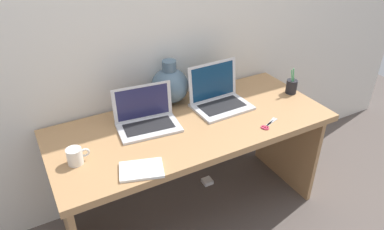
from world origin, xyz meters
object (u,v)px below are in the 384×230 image
object	(u,v)px
coffee_mug	(75,156)
scissors	(267,126)
notebook_stack	(141,170)
laptop_right	(218,95)
power_brick	(207,181)
laptop_left	(146,116)
green_vase	(170,85)
pen_cup	(292,86)

from	to	relation	value
coffee_mug	scissors	bearing A→B (deg)	-10.10
notebook_stack	coffee_mug	xyz separation A→B (m)	(-0.25, 0.21, 0.03)
laptop_right	power_brick	xyz separation A→B (m)	(-0.00, 0.08, -0.76)
laptop_left	green_vase	bearing A→B (deg)	37.17
laptop_right	green_vase	distance (m)	0.30
notebook_stack	pen_cup	size ratio (longest dim) A/B	1.14
laptop_left	pen_cup	bearing A→B (deg)	-5.58
scissors	laptop_left	bearing A→B (deg)	149.98
laptop_right	green_vase	world-z (taller)	green_vase
notebook_stack	scissors	distance (m)	0.76
green_vase	scissors	xyz separation A→B (m)	(0.35, -0.52, -0.11)
notebook_stack	power_brick	size ratio (longest dim) A/B	2.91
pen_cup	laptop_right	bearing A→B (deg)	168.67
notebook_stack	power_brick	distance (m)	1.05
laptop_right	notebook_stack	distance (m)	0.75
power_brick	coffee_mug	bearing A→B (deg)	-164.57
coffee_mug	power_brick	distance (m)	1.19
pen_cup	scissors	bearing A→B (deg)	-147.89
laptop_left	laptop_right	bearing A→B (deg)	0.66
green_vase	laptop_left	bearing A→B (deg)	-142.83
laptop_right	coffee_mug	bearing A→B (deg)	-169.70
power_brick	laptop_right	bearing A→B (deg)	-87.09
scissors	coffee_mug	bearing A→B (deg)	169.90
laptop_right	green_vase	xyz separation A→B (m)	(-0.24, 0.17, 0.05)
green_vase	power_brick	distance (m)	0.85
laptop_right	scissors	world-z (taller)	laptop_right
pen_cup	power_brick	distance (m)	0.92
laptop_right	pen_cup	world-z (taller)	laptop_right
notebook_stack	power_brick	world-z (taller)	notebook_stack
coffee_mug	power_brick	size ratio (longest dim) A/B	1.59
laptop_left	laptop_right	distance (m)	0.47
scissors	notebook_stack	bearing A→B (deg)	-178.22
coffee_mug	pen_cup	size ratio (longest dim) A/B	0.62
power_brick	laptop_left	bearing A→B (deg)	-169.22
green_vase	pen_cup	world-z (taller)	green_vase
coffee_mug	scissors	world-z (taller)	coffee_mug
laptop_left	notebook_stack	distance (m)	0.41
coffee_mug	scissors	distance (m)	1.03
green_vase	scissors	bearing A→B (deg)	-55.70
laptop_left	scissors	distance (m)	0.68
laptop_left	scissors	bearing A→B (deg)	-30.02
laptop_left	notebook_stack	size ratio (longest dim) A/B	1.76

